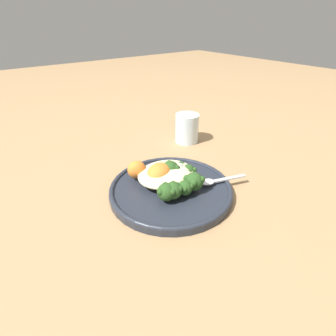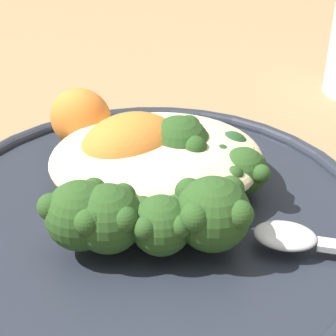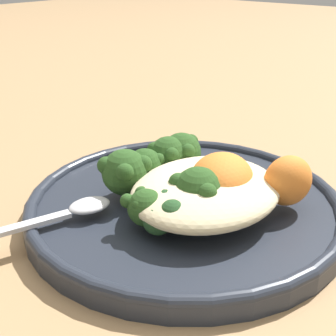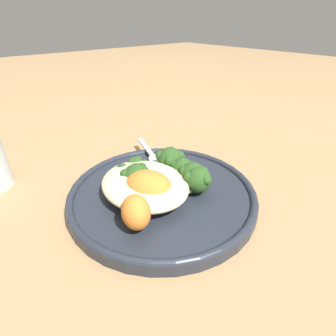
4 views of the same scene
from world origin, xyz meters
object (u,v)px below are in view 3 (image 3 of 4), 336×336
at_px(sweet_potato_chunk_1, 288,181).
at_px(broccoli_stalk_0, 184,154).
at_px(broccoli_stalk_4, 177,183).
at_px(broccoli_stalk_6, 199,191).
at_px(plate, 184,205).
at_px(kale_tuft, 166,213).
at_px(quinoa_mound, 206,191).
at_px(broccoli_stalk_3, 143,173).
at_px(broccoli_stalk_5, 164,198).
at_px(broccoli_stalk_1, 173,158).
at_px(broccoli_stalk_2, 155,168).
at_px(spoon, 72,211).
at_px(sweet_potato_chunk_0, 222,180).

bearing_deg(sweet_potato_chunk_1, broccoli_stalk_0, -87.71).
distance_m(broccoli_stalk_4, broccoli_stalk_6, 0.04).
relative_size(plate, kale_tuft, 6.67).
relative_size(plate, quinoa_mound, 2.05).
relative_size(broccoli_stalk_3, sweet_potato_chunk_1, 2.48).
distance_m(broccoli_stalk_3, kale_tuft, 0.07).
xyz_separation_m(plate, sweet_potato_chunk_1, (-0.04, 0.08, 0.03)).
height_order(plate, quinoa_mound, quinoa_mound).
bearing_deg(broccoli_stalk_5, broccoli_stalk_1, -143.94).
height_order(quinoa_mound, broccoli_stalk_0, broccoli_stalk_0).
bearing_deg(broccoli_stalk_2, broccoli_stalk_4, 137.42).
distance_m(quinoa_mound, broccoli_stalk_2, 0.07).
bearing_deg(spoon, broccoli_stalk_6, 151.01).
relative_size(broccoli_stalk_0, broccoli_stalk_3, 0.77).
relative_size(broccoli_stalk_6, kale_tuft, 1.94).
distance_m(broccoli_stalk_3, broccoli_stalk_5, 0.04).
relative_size(broccoli_stalk_1, sweet_potato_chunk_1, 1.93).
xyz_separation_m(broccoli_stalk_1, sweet_potato_chunk_0, (0.02, 0.07, 0.00)).
xyz_separation_m(quinoa_mound, sweet_potato_chunk_0, (-0.02, 0.01, 0.01)).
relative_size(quinoa_mound, kale_tuft, 3.25).
relative_size(broccoli_stalk_2, sweet_potato_chunk_1, 1.79).
height_order(broccoli_stalk_0, broccoli_stalk_6, broccoli_stalk_6).
xyz_separation_m(quinoa_mound, broccoli_stalk_2, (-0.01, -0.06, -0.00)).
bearing_deg(kale_tuft, broccoli_stalk_3, -121.86).
bearing_deg(plate, broccoli_stalk_2, -93.01).
xyz_separation_m(broccoli_stalk_1, broccoli_stalk_5, (0.06, 0.04, -0.01)).
height_order(broccoli_stalk_3, broccoli_stalk_5, broccoli_stalk_3).
bearing_deg(broccoli_stalk_1, broccoli_stalk_6, 141.26).
distance_m(plate, sweet_potato_chunk_1, 0.10).
bearing_deg(spoon, kale_tuft, 133.61).
distance_m(broccoli_stalk_2, broccoli_stalk_3, 0.02).
height_order(broccoli_stalk_2, broccoli_stalk_5, broccoli_stalk_2).
xyz_separation_m(sweet_potato_chunk_1, spoon, (0.13, -0.13, -0.02)).
distance_m(quinoa_mound, broccoli_stalk_5, 0.04).
bearing_deg(plate, broccoli_stalk_5, 7.59).
bearing_deg(broccoli_stalk_0, quinoa_mound, 156.85).
bearing_deg(broccoli_stalk_4, broccoli_stalk_3, -39.43).
relative_size(broccoli_stalk_2, sweet_potato_chunk_0, 1.17).
relative_size(broccoli_stalk_6, spoon, 0.70).
xyz_separation_m(broccoli_stalk_6, sweet_potato_chunk_0, (-0.03, 0.00, 0.00)).
xyz_separation_m(plate, broccoli_stalk_4, (0.00, -0.01, 0.02)).
bearing_deg(sweet_potato_chunk_0, sweet_potato_chunk_1, 127.22).
bearing_deg(broccoli_stalk_0, sweet_potato_chunk_1, -163.13).
bearing_deg(broccoli_stalk_2, broccoli_stalk_1, -125.83).
xyz_separation_m(quinoa_mound, spoon, (0.08, -0.08, -0.01)).
bearing_deg(plate, broccoli_stalk_3, -59.82).
relative_size(quinoa_mound, broccoli_stalk_6, 1.68).
xyz_separation_m(broccoli_stalk_6, kale_tuft, (0.04, -0.00, -0.01)).
height_order(broccoli_stalk_2, spoon, broccoli_stalk_2).
xyz_separation_m(broccoli_stalk_2, broccoli_stalk_4, (0.01, 0.03, -0.00)).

